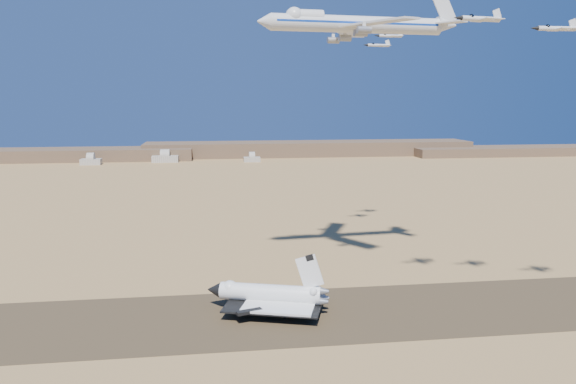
{
  "coord_description": "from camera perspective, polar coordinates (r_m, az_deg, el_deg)",
  "views": [
    {
      "loc": [
        -7.92,
        -176.54,
        71.19
      ],
      "look_at": [
        17.71,
        8.0,
        40.61
      ],
      "focal_mm": 35.0,
      "sensor_mm": 36.0,
      "label": 1
    }
  ],
  "objects": [
    {
      "name": "crew_b",
      "position": [
        192.31,
        1.0,
        -12.1
      ],
      "size": [
        0.54,
        0.9,
        1.83
      ],
      "primitive_type": "imported",
      "rotation": [
        0.0,
        0.0,
        1.6
      ],
      "color": "orange",
      "rests_on": "runway"
    },
    {
      "name": "runway",
      "position": [
        190.51,
        -5.07,
        -12.65
      ],
      "size": [
        600.0,
        50.0,
        0.06
      ],
      "primitive_type": "cube",
      "color": "#483724",
      "rests_on": "ground"
    },
    {
      "name": "chase_jet_d",
      "position": [
        276.82,
        9.11,
        14.51
      ],
      "size": [
        14.03,
        7.85,
        3.52
      ],
      "rotation": [
        0.0,
        0.0,
        0.16
      ],
      "color": "silver"
    },
    {
      "name": "crew_a",
      "position": [
        189.24,
        0.15,
        -12.48
      ],
      "size": [
        0.58,
        0.71,
        1.69
      ],
      "primitive_type": "imported",
      "rotation": [
        0.0,
        0.0,
        1.89
      ],
      "color": "orange",
      "rests_on": "runway"
    },
    {
      "name": "chase_jet_a",
      "position": [
        184.23,
        18.89,
        16.33
      ],
      "size": [
        16.4,
        9.15,
        4.11
      ],
      "rotation": [
        0.0,
        0.0,
        0.16
      ],
      "color": "silver"
    },
    {
      "name": "crew_c",
      "position": [
        190.31,
        1.29,
        -12.37
      ],
      "size": [
        1.04,
        0.93,
        1.59
      ],
      "primitive_type": "imported",
      "rotation": [
        0.0,
        0.0,
        2.52
      ],
      "color": "orange",
      "rests_on": "runway"
    },
    {
      "name": "shuttle",
      "position": [
        194.18,
        -1.94,
        -10.43
      ],
      "size": [
        42.61,
        33.89,
        20.77
      ],
      "rotation": [
        0.0,
        0.0,
        -0.31
      ],
      "color": "white",
      "rests_on": "runway"
    },
    {
      "name": "hangars",
      "position": [
        660.71,
        -12.76,
        3.33
      ],
      "size": [
        200.5,
        29.5,
        30.0
      ],
      "color": "#B3AC9F",
      "rests_on": "ground"
    },
    {
      "name": "ground",
      "position": [
        190.52,
        -5.07,
        -12.66
      ],
      "size": [
        1200.0,
        1200.0,
        0.0
      ],
      "primitive_type": "plane",
      "color": "#A8824A",
      "rests_on": "ground"
    },
    {
      "name": "carrier_747",
      "position": [
        222.15,
        6.47,
        16.59
      ],
      "size": [
        79.8,
        61.56,
        19.86
      ],
      "rotation": [
        0.0,
        0.0,
        0.09
      ],
      "color": "silver"
    },
    {
      "name": "chase_jet_e",
      "position": [
        290.16,
        10.29,
        15.35
      ],
      "size": [
        14.86,
        8.0,
        3.7
      ],
      "rotation": [
        0.0,
        0.0,
        0.06
      ],
      "color": "silver"
    },
    {
      "name": "chase_jet_b",
      "position": [
        191.05,
        25.54,
        14.77
      ],
      "size": [
        15.09,
        7.94,
        3.76
      ],
      "rotation": [
        0.0,
        0.0,
        0.0
      ],
      "color": "silver"
    },
    {
      "name": "ridgeline",
      "position": [
        710.49,
        -1.96,
        4.18
      ],
      "size": [
        960.0,
        90.0,
        18.0
      ],
      "color": "brown",
      "rests_on": "ground"
    }
  ]
}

